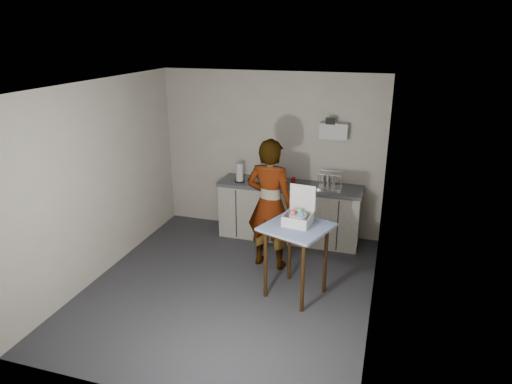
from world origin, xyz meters
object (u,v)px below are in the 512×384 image
(side_table, at_px, (297,235))
(bakery_box, at_px, (298,216))
(dark_bottle, at_px, (273,174))
(standing_man, at_px, (270,204))
(dish_rack, at_px, (330,185))
(paper_towel, at_px, (240,173))
(soap_bottle, at_px, (276,175))
(kitchen_counter, at_px, (289,213))
(soda_can, at_px, (293,181))

(side_table, bearing_deg, bakery_box, 112.38)
(dark_bottle, xyz_separation_m, bakery_box, (0.74, -1.59, 0.01))
(standing_man, distance_m, dish_rack, 1.18)
(side_table, height_order, dark_bottle, dark_bottle)
(dark_bottle, bearing_deg, paper_towel, -163.80)
(side_table, bearing_deg, dark_bottle, 134.41)
(standing_man, relative_size, dark_bottle, 7.12)
(side_table, distance_m, bakery_box, 0.23)
(standing_man, bearing_deg, dish_rack, -118.06)
(soap_bottle, relative_size, dish_rack, 0.79)
(kitchen_counter, xyz_separation_m, standing_man, (-0.07, -0.96, 0.50))
(side_table, bearing_deg, soap_bottle, 133.52)
(paper_towel, relative_size, dish_rack, 0.84)
(soda_can, distance_m, dark_bottle, 0.35)
(paper_towel, xyz_separation_m, bakery_box, (1.25, -1.45, -0.00))
(kitchen_counter, relative_size, dish_rack, 6.31)
(side_table, height_order, soap_bottle, soap_bottle)
(standing_man, xyz_separation_m, dark_bottle, (-0.22, 1.01, 0.11))
(dark_bottle, xyz_separation_m, paper_towel, (-0.51, -0.15, 0.01))
(kitchen_counter, height_order, side_table, side_table)
(kitchen_counter, height_order, dark_bottle, dark_bottle)
(kitchen_counter, relative_size, soap_bottle, 7.95)
(soap_bottle, distance_m, paper_towel, 0.58)
(side_table, bearing_deg, soda_can, 124.50)
(standing_man, relative_size, soap_bottle, 6.57)
(dish_rack, bearing_deg, bakery_box, -95.87)
(standing_man, relative_size, dish_rack, 5.21)
(soda_can, xyz_separation_m, bakery_box, (0.40, -1.54, 0.08))
(dark_bottle, bearing_deg, bakery_box, -65.06)
(soap_bottle, xyz_separation_m, paper_towel, (-0.58, -0.06, 0.00))
(paper_towel, bearing_deg, dark_bottle, 16.20)
(soap_bottle, bearing_deg, soda_can, 7.53)
(dark_bottle, bearing_deg, dish_rack, -3.34)
(kitchen_counter, xyz_separation_m, bakery_box, (0.45, -1.54, 0.62))
(soda_can, xyz_separation_m, dish_rack, (0.56, -0.00, -0.00))
(side_table, xyz_separation_m, dark_bottle, (-0.74, 1.67, 0.21))
(standing_man, xyz_separation_m, dish_rack, (0.68, 0.96, 0.04))
(kitchen_counter, xyz_separation_m, soap_bottle, (-0.22, -0.03, 0.62))
(standing_man, distance_m, dark_bottle, 1.04)
(side_table, xyz_separation_m, bakery_box, (-0.00, 0.07, 0.22))
(dish_rack, bearing_deg, soap_bottle, -177.60)
(kitchen_counter, height_order, dish_rack, dish_rack)
(side_table, height_order, paper_towel, paper_towel)
(dark_bottle, distance_m, paper_towel, 0.53)
(kitchen_counter, height_order, paper_towel, paper_towel)
(side_table, height_order, soda_can, soda_can)
(dish_rack, bearing_deg, soda_can, 179.93)
(kitchen_counter, relative_size, paper_towel, 7.49)
(kitchen_counter, relative_size, dark_bottle, 8.62)
(side_table, xyz_separation_m, standing_man, (-0.52, 0.65, 0.10))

